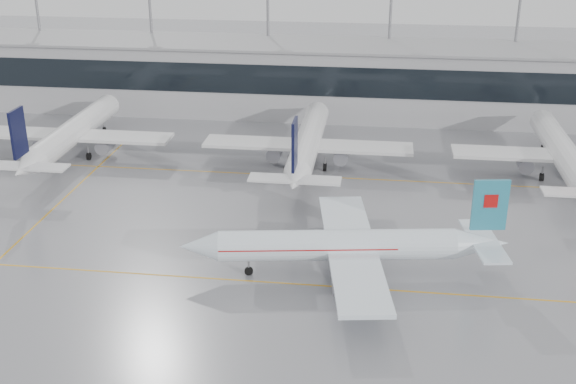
# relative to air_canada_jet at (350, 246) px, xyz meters

# --- Properties ---
(ground) EXTENTS (320.00, 320.00, 0.00)m
(ground) POSITION_rel_air_canada_jet_xyz_m (-7.55, -2.83, -3.23)
(ground) COLOR gray
(ground) RESTS_ON ground
(taxi_line_main) EXTENTS (120.00, 0.25, 0.01)m
(taxi_line_main) POSITION_rel_air_canada_jet_xyz_m (-7.55, -2.83, -3.23)
(taxi_line_main) COLOR gold
(taxi_line_main) RESTS_ON ground
(taxi_line_north) EXTENTS (120.00, 0.25, 0.01)m
(taxi_line_north) POSITION_rel_air_canada_jet_xyz_m (-7.55, 27.17, -3.23)
(taxi_line_north) COLOR gold
(taxi_line_north) RESTS_ON ground
(taxi_line_cross) EXTENTS (0.25, 60.00, 0.01)m
(taxi_line_cross) POSITION_rel_air_canada_jet_xyz_m (-37.55, 12.17, -3.23)
(taxi_line_cross) COLOR gold
(taxi_line_cross) RESTS_ON ground
(terminal) EXTENTS (180.00, 15.00, 12.00)m
(terminal) POSITION_rel_air_canada_jet_xyz_m (-7.55, 59.17, 2.77)
(terminal) COLOR #A2A2A6
(terminal) RESTS_ON ground
(terminal_glass) EXTENTS (180.00, 0.20, 5.00)m
(terminal_glass) POSITION_rel_air_canada_jet_xyz_m (-7.55, 51.62, 4.27)
(terminal_glass) COLOR black
(terminal_glass) RESTS_ON ground
(terminal_roof) EXTENTS (182.00, 16.00, 0.40)m
(terminal_roof) POSITION_rel_air_canada_jet_xyz_m (-7.55, 59.17, 8.97)
(terminal_roof) COLOR gray
(terminal_roof) RESTS_ON ground
(light_masts) EXTENTS (156.40, 1.00, 22.60)m
(light_masts) POSITION_rel_air_canada_jet_xyz_m (-7.55, 65.17, 10.11)
(light_masts) COLOR gray
(light_masts) RESTS_ON ground
(air_canada_jet) EXTENTS (33.76, 26.54, 10.31)m
(air_canada_jet) POSITION_rel_air_canada_jet_xyz_m (0.00, 0.00, 0.00)
(air_canada_jet) COLOR white
(air_canada_jet) RESTS_ON ground
(parked_jet_b) EXTENTS (29.64, 36.96, 11.72)m
(parked_jet_b) POSITION_rel_air_canada_jet_xyz_m (-42.55, 30.86, 0.48)
(parked_jet_b) COLOR white
(parked_jet_b) RESTS_ON ground
(parked_jet_c) EXTENTS (29.64, 36.96, 11.72)m
(parked_jet_c) POSITION_rel_air_canada_jet_xyz_m (-7.55, 30.86, 0.48)
(parked_jet_c) COLOR white
(parked_jet_c) RESTS_ON ground
(parked_jet_d) EXTENTS (29.64, 36.96, 11.72)m
(parked_jet_d) POSITION_rel_air_canada_jet_xyz_m (27.45, 30.86, 0.48)
(parked_jet_d) COLOR white
(parked_jet_d) RESTS_ON ground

